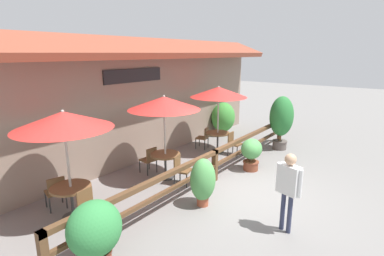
% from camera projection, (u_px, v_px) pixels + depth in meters
% --- Properties ---
extents(ground_plane, '(60.00, 60.00, 0.00)m').
position_uv_depth(ground_plane, '(246.00, 190.00, 8.35)').
color(ground_plane, slate).
extents(building_facade, '(14.28, 1.49, 4.23)m').
position_uv_depth(building_facade, '(140.00, 99.00, 10.21)').
color(building_facade, gray).
rests_on(building_facade, ground).
extents(patio_railing, '(10.40, 0.14, 0.95)m').
position_uv_depth(patio_railing, '(215.00, 158.00, 8.79)').
color(patio_railing, brown).
rests_on(patio_railing, ground).
extents(patio_umbrella_near, '(2.11, 2.11, 2.54)m').
position_uv_depth(patio_umbrella_near, '(63.00, 120.00, 6.40)').
color(patio_umbrella_near, '#B7B2A8').
rests_on(patio_umbrella_near, ground).
extents(dining_table_near, '(0.90, 0.90, 0.77)m').
position_uv_depth(dining_table_near, '(71.00, 193.00, 6.81)').
color(dining_table_near, brown).
rests_on(dining_table_near, ground).
extents(chair_near_streetside, '(0.45, 0.45, 0.85)m').
position_uv_depth(chair_near_streetside, '(89.00, 207.00, 6.47)').
color(chair_near_streetside, brown).
rests_on(chair_near_streetside, ground).
extents(chair_near_wallside, '(0.51, 0.51, 0.85)m').
position_uv_depth(chair_near_wallside, '(56.00, 191.00, 7.21)').
color(chair_near_wallside, brown).
rests_on(chair_near_wallside, ground).
extents(patio_umbrella_middle, '(2.11, 2.11, 2.54)m').
position_uv_depth(patio_umbrella_middle, '(164.00, 103.00, 8.59)').
color(patio_umbrella_middle, '#B7B2A8').
rests_on(patio_umbrella_middle, ground).
extents(dining_table_middle, '(0.90, 0.90, 0.77)m').
position_uv_depth(dining_table_middle, '(165.00, 159.00, 9.00)').
color(dining_table_middle, brown).
rests_on(dining_table_middle, ground).
extents(chair_middle_streetside, '(0.51, 0.51, 0.85)m').
position_uv_depth(chair_middle_streetside, '(181.00, 168.00, 8.60)').
color(chair_middle_streetside, brown).
rests_on(chair_middle_streetside, ground).
extents(chair_middle_wallside, '(0.46, 0.46, 0.85)m').
position_uv_depth(chair_middle_wallside, '(149.00, 159.00, 9.40)').
color(chair_middle_wallside, brown).
rests_on(chair_middle_wallside, ground).
extents(patio_umbrella_far, '(2.11, 2.11, 2.54)m').
position_uv_depth(patio_umbrella_far, '(219.00, 92.00, 11.00)').
color(patio_umbrella_far, '#B7B2A8').
rests_on(patio_umbrella_far, ground).
extents(dining_table_far, '(0.90, 0.90, 0.77)m').
position_uv_depth(dining_table_far, '(218.00, 136.00, 11.42)').
color(dining_table_far, brown).
rests_on(dining_table_far, ground).
extents(chair_far_streetside, '(0.43, 0.43, 0.85)m').
position_uv_depth(chair_far_streetside, '(234.00, 143.00, 11.09)').
color(chair_far_streetside, brown).
rests_on(chair_far_streetside, ground).
extents(chair_far_wallside, '(0.51, 0.51, 0.85)m').
position_uv_depth(chair_far_wallside, '(204.00, 137.00, 11.86)').
color(chair_far_wallside, brown).
rests_on(chair_far_wallside, ground).
extents(potted_plant_broad_leaf, '(0.96, 0.87, 1.28)m').
position_uv_depth(potted_plant_broad_leaf, '(95.00, 232.00, 5.14)').
color(potted_plant_broad_leaf, '#9E4C33').
rests_on(potted_plant_broad_leaf, ground).
extents(potted_plant_small_flowering, '(0.73, 0.66, 1.05)m').
position_uv_depth(potted_plant_small_flowering, '(251.00, 152.00, 9.61)').
color(potted_plant_small_flowering, brown).
rests_on(potted_plant_small_flowering, ground).
extents(potted_plant_entrance_palm, '(1.00, 0.90, 2.11)m').
position_uv_depth(potted_plant_entrance_palm, '(281.00, 118.00, 11.61)').
color(potted_plant_entrance_palm, '#564C47').
rests_on(potted_plant_entrance_palm, ground).
extents(potted_plant_tall_tropical, '(0.67, 0.61, 1.23)m').
position_uv_depth(potted_plant_tall_tropical, '(203.00, 181.00, 7.34)').
color(potted_plant_tall_tropical, '#9E4C33').
rests_on(potted_plant_tall_tropical, ground).
extents(potted_plant_corner_fern, '(1.16, 1.05, 1.52)m').
position_uv_depth(potted_plant_corner_fern, '(223.00, 118.00, 13.78)').
color(potted_plant_corner_fern, '#9E4C33').
rests_on(potted_plant_corner_fern, ground).
extents(pedestrian, '(0.34, 0.59, 1.74)m').
position_uv_depth(pedestrian, '(289.00, 182.00, 6.15)').
color(pedestrian, '#2D334C').
rests_on(pedestrian, ground).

